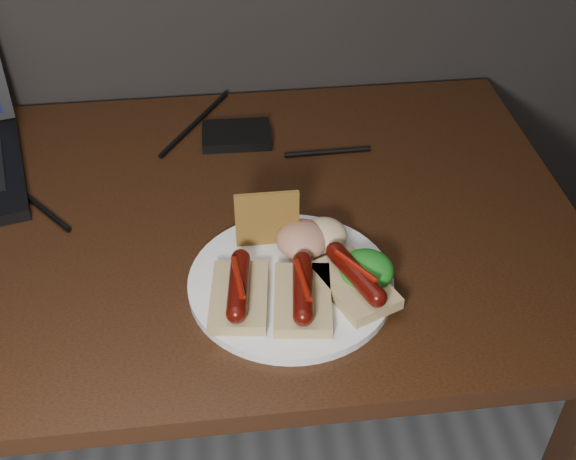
% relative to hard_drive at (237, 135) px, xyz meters
% --- Properties ---
extents(desk, '(1.40, 0.70, 0.75)m').
position_rel_hard_drive_xyz_m(desk, '(-0.22, -0.20, -0.10)').
color(desk, '#311D0C').
rests_on(desk, ground).
extents(hard_drive, '(0.12, 0.08, 0.02)m').
position_rel_hard_drive_xyz_m(hard_drive, '(0.00, 0.00, 0.00)').
color(hard_drive, black).
rests_on(hard_drive, desk).
extents(desk_cables, '(0.99, 0.36, 0.01)m').
position_rel_hard_drive_xyz_m(desk_cables, '(-0.27, -0.05, -0.00)').
color(desk_cables, black).
rests_on(desk_cables, desk).
extents(plate, '(0.33, 0.33, 0.01)m').
position_rel_hard_drive_xyz_m(plate, '(0.05, -0.35, -0.00)').
color(plate, silver).
rests_on(plate, desk).
extents(bread_sausage_left, '(0.08, 0.12, 0.04)m').
position_rel_hard_drive_xyz_m(bread_sausage_left, '(-0.02, -0.39, 0.02)').
color(bread_sausage_left, tan).
rests_on(bread_sausage_left, plate).
extents(bread_sausage_center, '(0.08, 0.12, 0.04)m').
position_rel_hard_drive_xyz_m(bread_sausage_center, '(0.06, -0.40, 0.02)').
color(bread_sausage_center, tan).
rests_on(bread_sausage_center, plate).
extents(bread_sausage_right, '(0.11, 0.13, 0.04)m').
position_rel_hard_drive_xyz_m(bread_sausage_right, '(0.13, -0.38, 0.02)').
color(bread_sausage_right, tan).
rests_on(bread_sausage_right, plate).
extents(crispbread, '(0.09, 0.01, 0.08)m').
position_rel_hard_drive_xyz_m(crispbread, '(0.03, -0.28, 0.05)').
color(crispbread, '#9D692B').
rests_on(crispbread, plate).
extents(salad_greens, '(0.07, 0.07, 0.04)m').
position_rel_hard_drive_xyz_m(salad_greens, '(0.14, -0.37, 0.02)').
color(salad_greens, '#125811').
rests_on(salad_greens, plate).
extents(salsa_mound, '(0.07, 0.07, 0.04)m').
position_rel_hard_drive_xyz_m(salsa_mound, '(0.07, -0.30, 0.02)').
color(salsa_mound, maroon).
rests_on(salsa_mound, plate).
extents(coleslaw_mound, '(0.06, 0.06, 0.04)m').
position_rel_hard_drive_xyz_m(coleslaw_mound, '(0.10, -0.29, 0.02)').
color(coleslaw_mound, beige).
rests_on(coleslaw_mound, plate).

